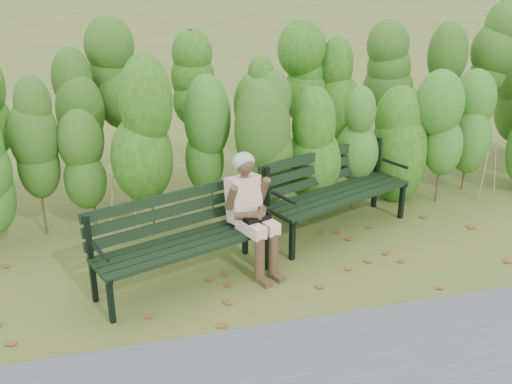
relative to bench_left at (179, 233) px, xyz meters
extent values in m
plane|color=#485A20|center=(0.86, -0.04, -0.53)|extent=(80.00, 80.00, 0.00)
cylinder|color=#47381E|center=(-1.28, 1.26, -0.13)|extent=(0.03, 0.03, 0.80)
ellipsoid|color=#195A17|center=(-1.28, 1.26, 0.51)|extent=(0.64, 0.64, 1.44)
cylinder|color=#47381E|center=(-0.66, 1.26, -0.13)|extent=(0.03, 0.03, 0.80)
ellipsoid|color=#195A17|center=(-0.66, 1.26, 0.51)|extent=(0.64, 0.64, 1.44)
cylinder|color=#47381E|center=(-0.05, 1.26, -0.13)|extent=(0.03, 0.03, 0.80)
ellipsoid|color=#195A17|center=(-0.05, 1.26, 0.51)|extent=(0.64, 0.64, 1.44)
cylinder|color=#47381E|center=(0.56, 1.26, -0.13)|extent=(0.03, 0.03, 0.80)
ellipsoid|color=#195A17|center=(0.56, 1.26, 0.51)|extent=(0.64, 0.64, 1.44)
cylinder|color=#47381E|center=(1.17, 1.26, -0.13)|extent=(0.03, 0.03, 0.80)
ellipsoid|color=#195A17|center=(1.17, 1.26, 0.51)|extent=(0.64, 0.64, 1.44)
cylinder|color=#47381E|center=(1.78, 1.26, -0.13)|extent=(0.03, 0.03, 0.80)
ellipsoid|color=#195A17|center=(1.78, 1.26, 0.51)|extent=(0.64, 0.64, 1.44)
cylinder|color=#47381E|center=(2.39, 1.26, -0.13)|extent=(0.03, 0.03, 0.80)
ellipsoid|color=#195A17|center=(2.39, 1.26, 0.51)|extent=(0.64, 0.64, 1.44)
cylinder|color=#47381E|center=(3.01, 1.26, -0.13)|extent=(0.03, 0.03, 0.80)
ellipsoid|color=#195A17|center=(3.01, 1.26, 0.51)|extent=(0.64, 0.64, 1.44)
cylinder|color=#47381E|center=(3.62, 1.26, -0.13)|extent=(0.03, 0.03, 0.80)
ellipsoid|color=#195A17|center=(3.62, 1.26, 0.51)|extent=(0.64, 0.64, 1.44)
cylinder|color=#47381E|center=(4.23, 1.26, -0.13)|extent=(0.03, 0.03, 0.80)
ellipsoid|color=#195A17|center=(4.23, 1.26, 0.51)|extent=(0.64, 0.64, 1.44)
cylinder|color=#47381E|center=(-1.82, 2.26, 0.02)|extent=(0.04, 0.04, 1.10)
cylinder|color=#47381E|center=(-1.06, 2.26, 0.02)|extent=(0.04, 0.04, 1.10)
ellipsoid|color=#2E5C1B|center=(-1.06, 2.26, 0.90)|extent=(0.70, 0.70, 1.98)
cylinder|color=#47381E|center=(-0.29, 2.26, 0.02)|extent=(0.04, 0.04, 1.10)
ellipsoid|color=#2E5C1B|center=(-0.29, 2.26, 0.90)|extent=(0.70, 0.70, 1.98)
cylinder|color=#47381E|center=(0.48, 2.26, 0.02)|extent=(0.04, 0.04, 1.10)
ellipsoid|color=#2E5C1B|center=(0.48, 2.26, 0.90)|extent=(0.70, 0.70, 1.98)
cylinder|color=#47381E|center=(1.25, 2.26, 0.02)|extent=(0.04, 0.04, 1.10)
ellipsoid|color=#2E5C1B|center=(1.25, 2.26, 0.90)|extent=(0.70, 0.70, 1.98)
cylinder|color=#47381E|center=(2.02, 2.26, 0.02)|extent=(0.04, 0.04, 1.10)
ellipsoid|color=#2E5C1B|center=(2.02, 2.26, 0.90)|extent=(0.70, 0.70, 1.98)
cylinder|color=#47381E|center=(2.78, 2.26, 0.02)|extent=(0.04, 0.04, 1.10)
ellipsoid|color=#2E5C1B|center=(2.78, 2.26, 0.90)|extent=(0.70, 0.70, 1.98)
cylinder|color=#47381E|center=(3.55, 2.26, 0.02)|extent=(0.04, 0.04, 1.10)
ellipsoid|color=#2E5C1B|center=(3.55, 2.26, 0.90)|extent=(0.70, 0.70, 1.98)
cylinder|color=#47381E|center=(4.32, 2.26, 0.02)|extent=(0.04, 0.04, 1.10)
ellipsoid|color=#2E5C1B|center=(4.32, 2.26, 0.90)|extent=(0.70, 0.70, 1.98)
cylinder|color=#47381E|center=(5.09, 2.26, 0.02)|extent=(0.04, 0.04, 1.10)
ellipsoid|color=#2E5C1B|center=(5.09, 2.26, 0.90)|extent=(0.70, 0.70, 1.98)
cube|color=brown|center=(-0.26, 0.75, -0.52)|extent=(0.08, 0.10, 0.01)
cube|color=brown|center=(2.80, -0.68, -0.52)|extent=(0.09, 0.07, 0.01)
cube|color=brown|center=(-0.04, 0.70, -0.52)|extent=(0.11, 0.11, 0.01)
cube|color=brown|center=(-1.53, -0.01, -0.52)|extent=(0.11, 0.10, 0.01)
cube|color=brown|center=(-0.14, -1.05, -0.52)|extent=(0.11, 0.11, 0.01)
cube|color=brown|center=(-0.62, -0.62, -0.52)|extent=(0.10, 0.08, 0.01)
cube|color=brown|center=(-0.53, -0.33, -0.52)|extent=(0.11, 0.10, 0.01)
cube|color=brown|center=(-1.00, 0.42, -0.52)|extent=(0.07, 0.09, 0.01)
cube|color=brown|center=(2.07, 0.77, -0.52)|extent=(0.11, 0.11, 0.01)
cube|color=brown|center=(3.15, 0.24, -0.52)|extent=(0.11, 0.10, 0.01)
cube|color=brown|center=(0.75, 0.60, -0.52)|extent=(0.10, 0.09, 0.01)
cube|color=brown|center=(-0.13, 0.80, -0.52)|extent=(0.11, 0.11, 0.01)
cube|color=brown|center=(0.84, 0.62, -0.52)|extent=(0.10, 0.11, 0.01)
cube|color=brown|center=(3.66, -0.19, -0.52)|extent=(0.10, 0.11, 0.01)
cube|color=brown|center=(1.51, 0.61, -0.52)|extent=(0.08, 0.10, 0.01)
cube|color=brown|center=(1.14, -0.67, -0.52)|extent=(0.11, 0.11, 0.01)
cube|color=brown|center=(0.15, -0.08, -0.52)|extent=(0.11, 0.11, 0.01)
cube|color=brown|center=(-1.03, 0.04, -0.52)|extent=(0.11, 0.11, 0.01)
cube|color=brown|center=(-0.26, -1.09, -0.52)|extent=(0.11, 0.09, 0.01)
cube|color=brown|center=(2.85, -0.64, -0.52)|extent=(0.11, 0.10, 0.01)
cube|color=brown|center=(0.13, 0.68, -0.52)|extent=(0.11, 0.11, 0.01)
cube|color=brown|center=(1.84, -0.72, -0.52)|extent=(0.11, 0.11, 0.01)
cube|color=brown|center=(-1.43, 0.30, -0.52)|extent=(0.11, 0.11, 0.01)
cube|color=brown|center=(2.36, -0.02, -0.52)|extent=(0.10, 0.11, 0.01)
cube|color=black|center=(0.10, -0.28, -0.08)|extent=(1.72, 0.70, 0.04)
cube|color=black|center=(0.06, -0.16, -0.08)|extent=(1.72, 0.70, 0.04)
cube|color=black|center=(0.02, -0.04, -0.08)|extent=(1.72, 0.70, 0.04)
cube|color=black|center=(-0.03, 0.07, -0.08)|extent=(1.72, 0.70, 0.04)
cube|color=black|center=(-0.06, 0.16, 0.03)|extent=(1.70, 0.65, 0.10)
cube|color=black|center=(-0.06, 0.17, 0.17)|extent=(1.70, 0.65, 0.10)
cube|color=black|center=(-0.07, 0.19, 0.31)|extent=(1.70, 0.65, 0.10)
cube|color=black|center=(-0.70, -0.57, -0.30)|extent=(0.06, 0.06, 0.45)
cube|color=black|center=(-0.84, -0.17, -0.08)|extent=(0.06, 0.06, 0.89)
cube|color=black|center=(-0.77, -0.39, -0.10)|extent=(0.21, 0.48, 0.04)
cylinder|color=black|center=(-0.75, -0.43, 0.12)|extent=(0.16, 0.36, 0.04)
cube|color=black|center=(0.91, -0.01, -0.30)|extent=(0.06, 0.06, 0.45)
cube|color=black|center=(0.76, 0.40, -0.08)|extent=(0.06, 0.06, 0.89)
cube|color=black|center=(0.84, 0.18, -0.10)|extent=(0.21, 0.48, 0.04)
cylinder|color=black|center=(0.86, 0.13, 0.12)|extent=(0.16, 0.36, 0.04)
cube|color=black|center=(2.03, 0.48, -0.06)|extent=(1.76, 0.81, 0.04)
cube|color=black|center=(1.98, 0.60, -0.06)|extent=(1.76, 0.81, 0.04)
cube|color=black|center=(1.93, 0.72, -0.06)|extent=(1.76, 0.81, 0.04)
cube|color=black|center=(1.88, 0.84, -0.06)|extent=(1.76, 0.81, 0.04)
cube|color=black|center=(1.85, 0.93, 0.05)|extent=(1.74, 0.76, 0.11)
cube|color=black|center=(1.84, 0.94, 0.20)|extent=(1.74, 0.76, 0.11)
cube|color=black|center=(1.84, 0.95, 0.34)|extent=(1.74, 0.76, 0.11)
cube|color=black|center=(1.22, 0.13, -0.29)|extent=(0.07, 0.07, 0.46)
cube|color=black|center=(1.05, 0.54, -0.06)|extent=(0.07, 0.07, 0.93)
cube|color=black|center=(1.14, 0.32, -0.08)|extent=(0.24, 0.50, 0.04)
cylinder|color=black|center=(1.16, 0.27, 0.15)|extent=(0.18, 0.37, 0.04)
cube|color=black|center=(2.86, 0.81, -0.29)|extent=(0.07, 0.07, 0.46)
cube|color=black|center=(2.69, 1.22, -0.06)|extent=(0.07, 0.07, 0.93)
cube|color=black|center=(2.78, 1.00, -0.08)|extent=(0.24, 0.50, 0.04)
cylinder|color=black|center=(2.80, 0.95, 0.15)|extent=(0.18, 0.37, 0.04)
cube|color=beige|center=(0.71, -0.07, 0.00)|extent=(0.25, 0.41, 0.12)
cube|color=beige|center=(0.87, -0.02, 0.00)|extent=(0.25, 0.41, 0.12)
cylinder|color=#4A3722|center=(0.76, -0.22, -0.28)|extent=(0.13, 0.13, 0.48)
cylinder|color=#4A3722|center=(0.92, -0.17, -0.28)|extent=(0.13, 0.13, 0.48)
cube|color=#4A3722|center=(0.79, -0.29, -0.50)|extent=(0.14, 0.20, 0.06)
cube|color=#4A3722|center=(0.94, -0.24, -0.50)|extent=(0.14, 0.20, 0.06)
cube|color=beige|center=(0.70, 0.19, 0.22)|extent=(0.39, 0.33, 0.48)
cylinder|color=#4A3722|center=(0.71, 0.17, 0.47)|extent=(0.08, 0.08, 0.09)
sphere|color=#4A3722|center=(0.71, 0.17, 0.59)|extent=(0.20, 0.20, 0.20)
ellipsoid|color=gray|center=(0.70, 0.19, 0.61)|extent=(0.22, 0.21, 0.20)
cylinder|color=#4A3722|center=(0.54, 0.06, 0.30)|extent=(0.14, 0.21, 0.29)
cylinder|color=#4A3722|center=(0.91, 0.19, 0.30)|extent=(0.14, 0.21, 0.29)
cylinder|color=#4A3722|center=(0.68, -0.03, 0.13)|extent=(0.25, 0.20, 0.12)
cylinder|color=#4A3722|center=(0.86, 0.04, 0.13)|extent=(0.15, 0.26, 0.12)
sphere|color=#4A3722|center=(0.79, -0.05, 0.11)|extent=(0.10, 0.10, 0.10)
cube|color=black|center=(0.78, -0.04, 0.04)|extent=(0.30, 0.20, 0.15)
camera|label=1|loc=(-0.63, -5.28, 2.58)|focal=42.00mm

